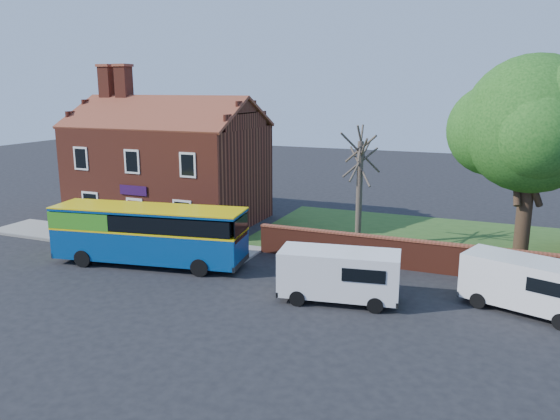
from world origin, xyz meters
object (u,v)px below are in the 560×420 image
at_px(bus, 143,232).
at_px(van_near, 339,273).
at_px(van_far, 528,283).
at_px(large_tree, 534,128).

relative_size(bus, van_near, 1.92).
height_order(bus, van_far, bus).
distance_m(van_near, van_far, 7.71).
bearing_deg(large_tree, van_near, -129.18).
distance_m(van_near, large_tree, 13.12).
bearing_deg(van_far, van_near, -147.36).
bearing_deg(van_far, large_tree, 109.22).
bearing_deg(van_near, van_far, 4.84).
xyz_separation_m(van_near, large_tree, (7.44, 9.12, 5.79)).
bearing_deg(van_near, bus, 165.68).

